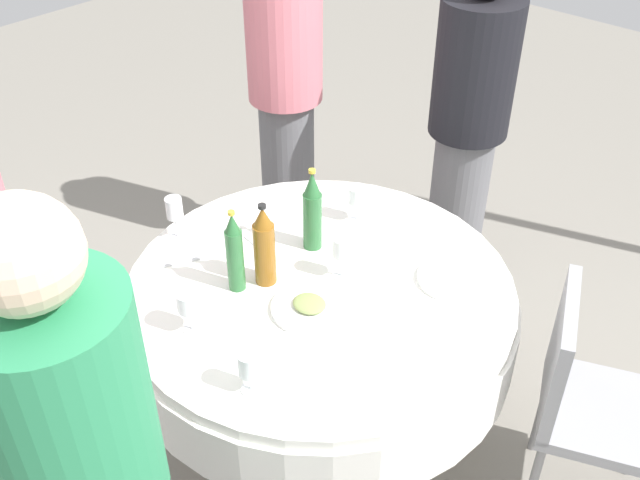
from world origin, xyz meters
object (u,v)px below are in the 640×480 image
object	(u,v)px
bottle_green_mid	(312,212)
wine_glass_far	(174,210)
wine_glass_right	(357,196)
bottle_green_east	(235,253)
dining_table	(320,316)
plate_north	(309,307)
wine_glass_left	(189,303)
wine_glass_outer	(249,365)
bottle_amber_west	(264,247)
chair_right	(583,394)
plate_outer	(451,279)
person_mid	(286,100)
person_west	(468,128)
wine_glass_inner	(342,249)

from	to	relation	value
bottle_green_mid	wine_glass_far	size ratio (longest dim) A/B	1.92
bottle_green_mid	wine_glass_right	bearing A→B (deg)	87.18
bottle_green_east	dining_table	bearing A→B (deg)	45.94
plate_north	wine_glass_left	bearing A→B (deg)	-123.80
bottle_green_mid	wine_glass_right	distance (m)	0.24
wine_glass_outer	wine_glass_far	bearing A→B (deg)	155.66
bottle_amber_west	wine_glass_far	distance (m)	0.42
bottle_green_mid	chair_right	xyz separation A→B (m)	(0.98, 0.21, -0.37)
wine_glass_far	wine_glass_right	bearing A→B (deg)	51.49
plate_outer	plate_north	bearing A→B (deg)	-121.02
bottle_amber_west	dining_table	bearing A→B (deg)	37.15
wine_glass_far	wine_glass_right	world-z (taller)	wine_glass_far
person_mid	person_west	bearing A→B (deg)	-26.72
plate_outer	chair_right	size ratio (longest dim) A/B	0.26
wine_glass_left	wine_glass_outer	world-z (taller)	wine_glass_left
wine_glass_inner	wine_glass_outer	world-z (taller)	wine_glass_inner
wine_glass_left	wine_glass_right	bearing A→B (deg)	90.26
dining_table	wine_glass_inner	bearing A→B (deg)	70.69
chair_right	plate_outer	bearing A→B (deg)	-107.69
wine_glass_left	wine_glass_far	bearing A→B (deg)	145.99
plate_outer	person_west	size ratio (longest dim) A/B	0.14
plate_north	bottle_green_east	bearing A→B (deg)	-163.14
bottle_green_mid	wine_glass_right	size ratio (longest dim) A/B	2.24
plate_outer	wine_glass_right	bearing A→B (deg)	171.78
chair_right	wine_glass_outer	bearing A→B (deg)	-61.35
wine_glass_inner	person_west	distance (m)	1.06
wine_glass_inner	wine_glass_outer	size ratio (longest dim) A/B	1.12
person_mid	bottle_green_east	bearing A→B (deg)	-102.78
person_mid	plate_north	bearing A→B (deg)	-92.15
wine_glass_left	plate_north	bearing A→B (deg)	56.20
bottle_green_east	chair_right	xyz separation A→B (m)	(1.01, 0.55, -0.36)
wine_glass_inner	wine_glass_right	bearing A→B (deg)	120.90
wine_glass_right	chair_right	size ratio (longest dim) A/B	0.16
bottle_green_east	chair_right	bearing A→B (deg)	28.52
bottle_green_east	wine_glass_left	world-z (taller)	bottle_green_east
wine_glass_far	person_mid	world-z (taller)	person_mid
bottle_amber_west	bottle_green_mid	bearing A→B (deg)	93.36
wine_glass_far	plate_north	world-z (taller)	wine_glass_far
wine_glass_left	plate_north	distance (m)	0.39
bottle_green_mid	wine_glass_right	xyz separation A→B (m)	(0.01, 0.23, -0.04)
wine_glass_left	dining_table	bearing A→B (deg)	71.43
wine_glass_left	plate_north	size ratio (longest dim) A/B	0.60
wine_glass_inner	plate_north	xyz separation A→B (m)	(0.04, -0.20, -0.10)
person_mid	plate_outer	bearing A→B (deg)	-71.02
bottle_green_east	wine_glass_left	size ratio (longest dim) A/B	2.05
plate_north	person_mid	world-z (taller)	person_mid
dining_table	bottle_green_mid	size ratio (longest dim) A/B	4.21
wine_glass_right	person_mid	size ratio (longest dim) A/B	0.09
bottle_amber_west	bottle_green_east	distance (m)	0.10
dining_table	wine_glass_inner	distance (m)	0.28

